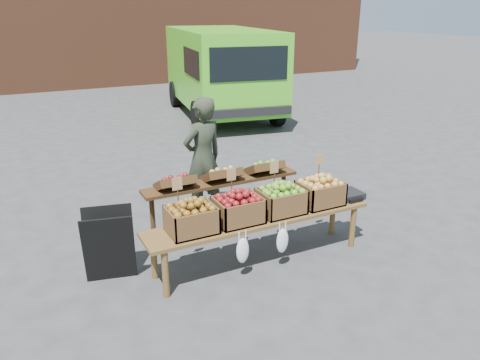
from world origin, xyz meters
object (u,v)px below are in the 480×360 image
delivery_van (221,73)px  crate_green_apples (320,193)px  display_bench (259,239)px  crate_red_apples (281,201)px  crate_russet_pears (238,210)px  back_table (222,201)px  weighing_scale (348,195)px  chalkboard_sign (109,245)px  vendor (203,159)px  crate_golden_apples (191,220)px

delivery_van → crate_green_apples: 7.66m
display_bench → crate_red_apples: (0.28, 0.00, 0.42)m
display_bench → crate_green_apples: 0.93m
display_bench → crate_russet_pears: (-0.27, 0.00, 0.42)m
back_table → crate_russet_pears: (-0.13, -0.72, 0.19)m
weighing_scale → crate_green_apples: bearing=180.0°
crate_russet_pears → weighing_scale: crate_russet_pears is taller
chalkboard_sign → back_table: back_table is taller
vendor → chalkboard_sign: 1.93m
crate_golden_apples → crate_red_apples: bearing=0.0°
back_table → crate_red_apples: (0.42, -0.72, 0.19)m
back_table → crate_green_apples: (0.97, -0.72, 0.19)m
delivery_van → back_table: delivery_van is taller
crate_golden_apples → crate_green_apples: 1.65m
crate_green_apples → weighing_scale: bearing=0.0°
delivery_van → crate_green_apples: size_ratio=10.11×
back_table → display_bench: 0.77m
display_bench → crate_golden_apples: 0.93m
crate_green_apples → vendor: bearing=121.4°
delivery_van → crate_red_apples: delivery_van is taller
delivery_van → back_table: 7.33m
vendor → crate_russet_pears: vendor is taller
back_table → crate_green_apples: bearing=-36.7°
delivery_van → weighing_scale: delivery_van is taller
chalkboard_sign → crate_red_apples: (1.90, -0.41, 0.30)m
chalkboard_sign → crate_russet_pears: crate_russet_pears is taller
display_bench → crate_golden_apples: (-0.82, 0.00, 0.42)m
chalkboard_sign → vendor: bearing=47.1°
display_bench → crate_russet_pears: 0.51m
weighing_scale → chalkboard_sign: bearing=171.9°
delivery_van → back_table: bearing=-105.1°
vendor → display_bench: bearing=78.4°
vendor → back_table: bearing=70.5°
crate_golden_apples → crate_red_apples: 1.10m
chalkboard_sign → crate_russet_pears: size_ratio=1.62×
crate_russet_pears → crate_green_apples: size_ratio=1.00×
crate_red_apples → weighing_scale: bearing=0.0°
crate_russet_pears → weighing_scale: size_ratio=1.47×
delivery_van → crate_golden_apples: bearing=-107.4°
crate_golden_apples → weighing_scale: 2.08m
display_bench → crate_red_apples: bearing=0.0°
weighing_scale → vendor: bearing=131.9°
display_bench → weighing_scale: 1.29m
vendor → back_table: size_ratio=0.81×
display_bench → crate_red_apples: crate_red_apples is taller
delivery_van → crate_red_apples: size_ratio=10.11×
crate_red_apples → weighing_scale: crate_red_apples is taller
back_table → weighing_scale: 1.57m
delivery_van → crate_golden_apples: delivery_van is taller
back_table → crate_green_apples: 1.22m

